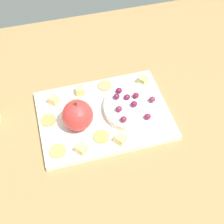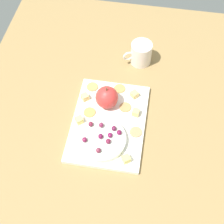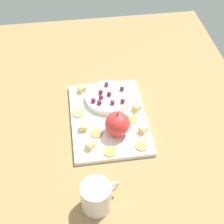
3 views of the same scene
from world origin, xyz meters
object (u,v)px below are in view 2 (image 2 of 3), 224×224
Objects in this scene: grape_0 at (108,141)px; grape_2 at (101,136)px; cheese_cube_1 at (134,94)px; cheese_cube_4 at (136,112)px; cheese_cube_3 at (79,120)px; grape_1 at (98,150)px; grape_5 at (85,140)px; cup at (141,53)px; cracker_1 at (120,89)px; grape_6 at (114,128)px; platter at (108,124)px; apple_whole at (106,97)px; cracker_2 at (90,112)px; serving_dish at (102,140)px; cracker_3 at (92,87)px; grape_3 at (91,124)px; grape_7 at (110,135)px; cheese_cube_0 at (126,159)px; grape_8 at (100,125)px; cheese_cube_2 at (85,97)px; cracker_0 at (125,107)px; cracker_4 at (136,132)px; grape_4 at (119,132)px.

grape_0 and grape_2 have the same top height.
cheese_cube_1 is 7.64cm from cheese_cube_4.
cheese_cube_3 is 1.34× the size of grape_1.
cup is (39.67, -13.10, 0.02)cm from grape_5.
cracker_1 is 2.37× the size of grape_6.
platter is at bearing 166.86° from cup.
cheese_cube_1 is at bearing 179.95° from cup.
apple_whole is 16.47cm from grape_0.
cracker_2 is at bearing -31.34° from cheese_cube_3.
cheese_cube_1 is (19.65, -8.07, 0.08)cm from serving_dish.
cracker_3 is (1.61, 15.33, -0.94)cm from cheese_cube_1.
apple_whole is 11.14cm from grape_3.
grape_2 is at bearing 108.83° from grape_7.
grape_0 is at bearing -34.06° from grape_1.
cheese_cube_0 is 1.34× the size of grape_6.
apple_whole is 1.92× the size of cracker_1.
grape_8 is (9.78, 9.96, 1.77)cm from cheese_cube_0.
cheese_cube_1 is at bearing -76.71° from cheese_cube_2.
apple_whole is 12.05cm from grape_6.
platter is 2.14× the size of serving_dish.
apple_whole reaches higher than cracker_0.
grape_0 reaches higher than cracker_4.
grape_0 and grape_5 have the same top height.
grape_0 is 2.35cm from grape_7.
cracker_2 is at bearing 43.23° from grape_7.
cracker_1 is at bearing -60.53° from cheese_cube_2.
platter is 14.78× the size of cheese_cube_0.
cracker_1 is at bearing -17.45° from grape_5.
grape_5 is at bearing -175.16° from cracker_2.
cracker_3 and cracker_4 have the same top height.
grape_7 is 37.12cm from cup.
cracker_4 is 12.16cm from grape_2.
cheese_cube_1 is at bearing -38.41° from grape_3.
cheese_cube_0 is at bearing -171.25° from cracker_0.
cheese_cube_2 is at bearing 29.22° from serving_dish.
grape_3 is (-17.93, 6.75, 2.69)cm from cracker_1.
cracker_4 is at bearing -132.33° from cracker_3.
cracker_1 is 27.13cm from grape_1.
grape_7 is at bearing -71.17° from grape_2.
grape_8 is at bearing -103.47° from cheese_cube_3.
grape_2 and grape_6 have the same top height.
cup is (15.78, -5.60, 2.71)cm from cracker_1.
platter is 8.13cm from grape_2.
cracker_2 is (-9.40, 14.12, -0.94)cm from cheese_cube_1.
serving_dish is 22.48cm from cracker_3.
grape_4 is (-2.59, 5.21, 2.67)cm from cracker_4.
grape_8 is at bearing 168.03° from cracker_1.
grape_1 is at bearing 163.43° from cracker_0.
grape_4 and grape_8 have the same top height.
serving_dish is at bearing 57.80° from cheese_cube_0.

